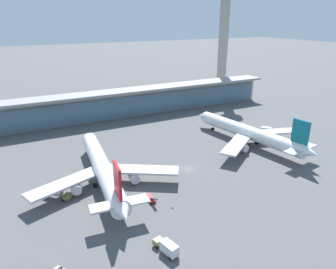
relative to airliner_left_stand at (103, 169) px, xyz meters
The scene contains 10 objects.
ground_plane 31.81m from the airliner_left_stand, ahead, with size 1200.00×1200.00×0.00m, color #515154.
airliner_left_stand is the anchor object (origin of this frame).
airliner_centre_stand 66.75m from the airliner_left_stand, ahead, with size 49.10×64.44×17.19m.
service_truck_under_wing_olive 16.17m from the airliner_left_stand, behind, with size 7.75×7.59×2.95m.
service_truck_mid_apron_white 84.66m from the airliner_left_stand, ahead, with size 6.73×6.85×3.10m.
service_truck_by_tail_olive 39.97m from the airliner_left_stand, 84.79° to the right, with size 3.91×7.63×3.10m.
service_truck_at_far_stand_red 20.11m from the airliner_left_stand, 61.07° to the right, with size 2.06×6.84×2.70m.
terminal_building 76.11m from the airliner_left_stand, 65.89° to the left, with size 187.13×12.80×15.20m.
control_tower 145.89m from the airliner_left_stand, 37.81° to the left, with size 12.00×12.00×78.84m.
safety_cone_alpha 27.87m from the airliner_left_stand, 60.45° to the right, with size 0.62×0.62×0.70m.
Camera 1 is at (-55.01, -89.12, 52.70)m, focal length 33.70 mm.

